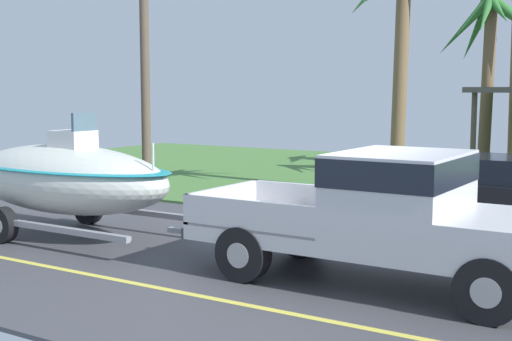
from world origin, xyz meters
name	(u,v)px	position (x,y,z in m)	size (l,w,h in m)	color
ground	(477,200)	(0.00, 8.38, -0.01)	(36.00, 22.00, 0.11)	#424247
pickup_truck_towing	(397,213)	(1.13, -0.01, 1.04)	(5.44, 2.04, 1.87)	silver
boat_on_trailer	(64,178)	(-5.36, -0.01, 1.08)	(6.05, 2.32, 2.30)	gray
palm_tree_near_right	(400,8)	(-2.05, 8.26, 4.76)	(3.44, 2.79, 6.31)	brown
palm_tree_mid	(490,37)	(-0.75, 12.03, 4.21)	(3.24, 3.21, 5.60)	brown
utility_pole	(144,35)	(-7.80, 5.08, 4.12)	(0.24, 1.80, 7.94)	brown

